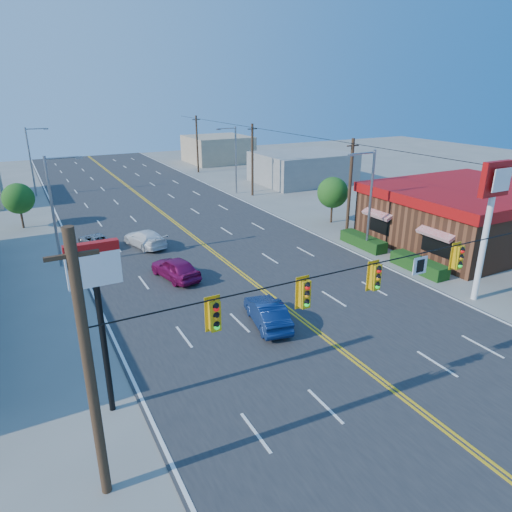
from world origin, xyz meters
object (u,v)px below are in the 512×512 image
pizza_hut_sign (97,294)px  car_magenta (175,269)px  kfc_pylon (491,204)px  kfc (467,214)px  car_blue (267,314)px  signal_span (395,284)px  car_white (145,239)px  car_silver (96,241)px

pizza_hut_sign → car_magenta: bearing=60.4°
kfc_pylon → car_magenta: (-15.33, 11.72, -5.30)m
kfc → car_blue: kfc is taller
signal_span → car_magenta: 16.79m
pizza_hut_sign → car_white: 20.90m
signal_span → kfc: signal_span is taller
car_blue → car_white: 16.35m
signal_span → car_white: size_ratio=5.19×
pizza_hut_sign → car_blue: (9.02, 3.13, -4.47)m
car_silver → signal_span: bearing=95.1°
signal_span → car_white: signal_span is taller
signal_span → car_silver: size_ratio=6.11×
kfc → car_white: size_ratio=3.48×
car_silver → kfc_pylon: bearing=119.7°
car_white → car_blue: bearing=83.9°
pizza_hut_sign → car_white: pizza_hut_sign is taller
kfc_pylon → car_blue: (-12.98, 3.13, -5.33)m
signal_span → pizza_hut_sign: signal_span is taller
kfc → pizza_hut_sign: size_ratio=2.38×
car_magenta → pizza_hut_sign: bearing=48.3°
kfc → kfc_pylon: 12.52m
signal_span → pizza_hut_sign: 11.60m
signal_span → car_blue: bearing=104.6°
signal_span → car_blue: 8.47m
kfc → pizza_hut_sign: (-30.90, -8.00, 2.80)m
signal_span → kfc_pylon: 11.87m
kfc → kfc_pylon: bearing=-138.0°
signal_span → car_silver: (-7.86, 25.08, -4.33)m
pizza_hut_sign → kfc: bearing=14.5°
car_magenta → car_silver: (-3.64, 9.37, -0.19)m
pizza_hut_sign → car_silver: pizza_hut_sign is taller
car_white → car_silver: bearing=-40.9°
car_magenta → car_blue: size_ratio=1.01×
kfc_pylon → car_magenta: kfc_pylon is taller
car_silver → kfc: bearing=142.5°
kfc → car_magenta: 24.57m
signal_span → car_blue: (-1.86, 7.13, -4.17)m
pizza_hut_sign → car_blue: pizza_hut_sign is taller
car_white → pizza_hut_sign: bearing=56.5°
car_magenta → car_silver: bearing=-80.8°
kfc → car_white: kfc is taller
kfc → car_magenta: bearing=171.3°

